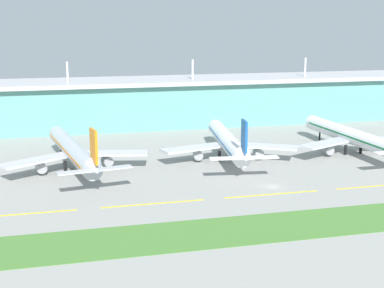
% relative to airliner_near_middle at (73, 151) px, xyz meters
% --- Properties ---
extents(ground_plane, '(600.00, 600.00, 0.00)m').
position_rel_airliner_near_middle_xyz_m(ground_plane, '(56.42, -32.86, -6.45)').
color(ground_plane, gray).
extents(terminal_building, '(288.00, 34.00, 30.94)m').
position_rel_airliner_near_middle_xyz_m(terminal_building, '(56.42, 71.14, 4.72)').
color(terminal_building, '#5B9E93').
rests_on(terminal_building, ground).
extents(airliner_near_middle, '(48.09, 67.56, 18.90)m').
position_rel_airliner_near_middle_xyz_m(airliner_near_middle, '(0.00, 0.00, 0.00)').
color(airliner_near_middle, '#ADB2BC').
rests_on(airliner_near_middle, ground).
extents(airliner_center, '(48.41, 63.61, 18.90)m').
position_rel_airliner_near_middle_xyz_m(airliner_center, '(53.29, 1.26, -0.00)').
color(airliner_center, white).
rests_on(airliner_center, ground).
extents(airliner_far_middle, '(48.74, 67.35, 18.90)m').
position_rel_airliner_near_middle_xyz_m(airliner_far_middle, '(100.61, -0.73, -0.00)').
color(airliner_far_middle, silver).
rests_on(airliner_far_middle, ground).
extents(taxiway_stripe_west, '(28.00, 0.70, 0.04)m').
position_rel_airliner_near_middle_xyz_m(taxiway_stripe_west, '(-14.58, -39.88, -6.43)').
color(taxiway_stripe_west, yellow).
rests_on(taxiway_stripe_west, ground).
extents(taxiway_stripe_mid_west, '(28.00, 0.70, 0.04)m').
position_rel_airliner_near_middle_xyz_m(taxiway_stripe_mid_west, '(19.42, -39.88, -6.43)').
color(taxiway_stripe_mid_west, yellow).
rests_on(taxiway_stripe_mid_west, ground).
extents(taxiway_stripe_centre, '(28.00, 0.70, 0.04)m').
position_rel_airliner_near_middle_xyz_m(taxiway_stripe_centre, '(53.42, -39.88, -6.43)').
color(taxiway_stripe_centre, yellow).
rests_on(taxiway_stripe_centre, ground).
extents(taxiway_stripe_mid_east, '(28.00, 0.70, 0.04)m').
position_rel_airliner_near_middle_xyz_m(taxiway_stripe_mid_east, '(87.42, -39.88, -6.43)').
color(taxiway_stripe_mid_east, yellow).
rests_on(taxiway_stripe_mid_east, ground).
extents(grass_verge, '(300.00, 18.00, 0.10)m').
position_rel_airliner_near_middle_xyz_m(grass_verge, '(56.42, -63.43, -6.40)').
color(grass_verge, '#477A33').
rests_on(grass_verge, ground).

